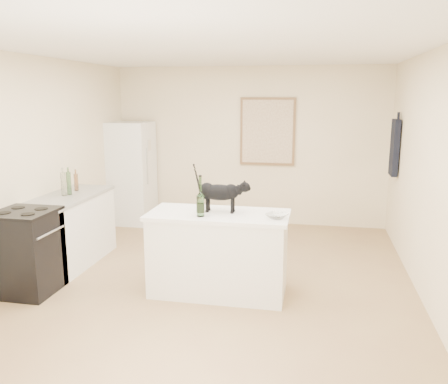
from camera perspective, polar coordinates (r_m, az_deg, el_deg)
floor at (r=5.41m, az=-1.27°, el=-11.31°), size 5.50×5.50×0.00m
ceiling at (r=5.00m, az=-1.41°, el=17.29°), size 5.50×5.50×0.00m
wall_back at (r=7.72m, az=3.16°, el=5.67°), size 4.50×0.00×4.50m
wall_front at (r=2.51m, az=-15.37°, el=-7.76°), size 4.50×0.00×4.50m
wall_left at (r=5.95m, az=-23.02°, el=2.92°), size 0.00×5.50×5.50m
wall_right at (r=5.05m, az=24.41°, el=1.38°), size 0.00×5.50×5.50m
island_base at (r=5.05m, az=-0.67°, el=-7.78°), size 1.44×0.67×0.86m
island_top at (r=4.92m, az=-0.69°, el=-2.83°), size 1.50×0.70×0.04m
left_cabinets at (r=6.22m, az=-18.54°, el=-4.62°), size 0.60×1.40×0.86m
left_countertop at (r=6.11m, az=-18.81°, el=-0.57°), size 0.62×1.44×0.04m
stove at (r=5.49m, az=-23.21°, el=-6.92°), size 0.60×0.60×0.90m
fridge at (r=7.92m, az=-11.42°, el=2.32°), size 0.68×0.68×1.70m
artwork_frame at (r=7.63m, az=5.40°, el=7.45°), size 0.90×0.03×1.10m
artwork_canvas at (r=7.62m, az=5.38°, el=7.44°), size 0.82×0.00×1.02m
hanging_garment at (r=7.03m, az=20.35°, el=5.17°), size 0.08×0.34×0.80m
black_cat at (r=4.92m, az=-0.58°, el=-0.30°), size 0.55×0.17×0.38m
wine_bottle at (r=4.74m, az=-2.94°, el=-0.79°), size 0.09×0.09×0.38m
glass_bowl at (r=4.71m, az=6.56°, el=-2.98°), size 0.28×0.28×0.05m
fridge_paper at (r=7.73m, az=-9.21°, el=5.73°), size 0.01×0.14×0.18m
counter_bottle_cluster at (r=6.15m, az=-18.65°, el=1.02°), size 0.10×0.39×0.29m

